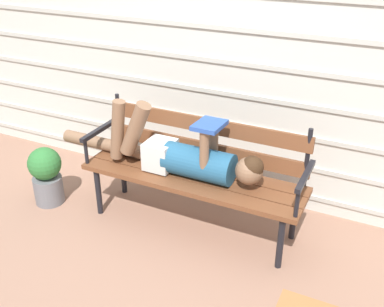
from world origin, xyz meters
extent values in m
plane|color=#936B56|center=(0.00, 0.00, 0.00)|extent=(12.00, 12.00, 0.00)
cube|color=beige|center=(0.00, 0.77, 1.12)|extent=(5.43, 0.06, 2.24)
cube|color=#B7B7AD|center=(0.00, 0.73, 0.12)|extent=(5.43, 0.02, 0.04)
cube|color=#B7B7AD|center=(0.00, 0.73, 0.37)|extent=(5.43, 0.02, 0.04)
cube|color=#B7B7AD|center=(0.00, 0.73, 0.62)|extent=(5.43, 0.02, 0.04)
cube|color=#B7B7AD|center=(0.00, 0.73, 0.87)|extent=(5.43, 0.02, 0.04)
cube|color=#B7B7AD|center=(0.00, 0.73, 1.12)|extent=(5.43, 0.02, 0.04)
cube|color=#B7B7AD|center=(0.00, 0.73, 1.37)|extent=(5.43, 0.02, 0.04)
cube|color=brown|center=(0.00, 0.00, 0.41)|extent=(1.65, 0.14, 0.04)
cube|color=brown|center=(0.00, 0.15, 0.41)|extent=(1.65, 0.14, 0.04)
cube|color=brown|center=(0.00, 0.30, 0.41)|extent=(1.65, 0.14, 0.04)
cube|color=brown|center=(0.00, 0.37, 0.55)|extent=(1.58, 0.05, 0.11)
cube|color=brown|center=(0.00, 0.37, 0.74)|extent=(1.58, 0.05, 0.11)
cylinder|color=black|center=(-0.76, 0.37, 0.65)|extent=(0.03, 0.03, 0.43)
cylinder|color=black|center=(0.76, 0.37, 0.65)|extent=(0.03, 0.03, 0.43)
cylinder|color=black|center=(-0.72, -0.02, 0.20)|extent=(0.04, 0.04, 0.40)
cylinder|color=black|center=(0.72, -0.02, 0.20)|extent=(0.04, 0.04, 0.40)
cylinder|color=black|center=(-0.72, 0.32, 0.20)|extent=(0.04, 0.04, 0.40)
cylinder|color=black|center=(0.72, 0.32, 0.20)|extent=(0.04, 0.04, 0.40)
cube|color=black|center=(-0.80, 0.15, 0.63)|extent=(0.04, 0.42, 0.03)
cylinder|color=black|center=(-0.80, -0.02, 0.53)|extent=(0.03, 0.03, 0.20)
cube|color=black|center=(0.80, 0.15, 0.63)|extent=(0.04, 0.42, 0.03)
cylinder|color=black|center=(0.80, -0.02, 0.53)|extent=(0.03, 0.03, 0.20)
cylinder|color=#23567A|center=(0.05, 0.15, 0.55)|extent=(0.50, 0.23, 0.23)
cube|color=silver|center=(-0.26, 0.15, 0.55)|extent=(0.20, 0.22, 0.21)
sphere|color=brown|center=(0.43, 0.15, 0.58)|extent=(0.19, 0.19, 0.19)
sphere|color=#382314|center=(0.45, 0.15, 0.61)|extent=(0.16, 0.16, 0.16)
cylinder|color=brown|center=(-0.42, 0.09, 0.74)|extent=(0.27, 0.11, 0.44)
cylinder|color=brown|center=(-0.58, 0.09, 0.70)|extent=(0.16, 0.09, 0.47)
cylinder|color=brown|center=(-0.76, 0.21, 0.49)|extent=(0.84, 0.10, 0.10)
cylinder|color=brown|center=(0.13, 0.07, 0.69)|extent=(0.06, 0.06, 0.29)
cylinder|color=brown|center=(0.13, 0.23, 0.69)|extent=(0.06, 0.06, 0.29)
cube|color=#284C9E|center=(0.13, 0.15, 0.85)|extent=(0.18, 0.25, 0.04)
cylinder|color=slate|center=(-1.19, -0.07, 0.11)|extent=(0.23, 0.23, 0.23)
sphere|color=#2D7033|center=(-1.19, -0.07, 0.36)|extent=(0.26, 0.26, 0.26)
camera|label=1|loc=(1.23, -2.39, 2.07)|focal=42.27mm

